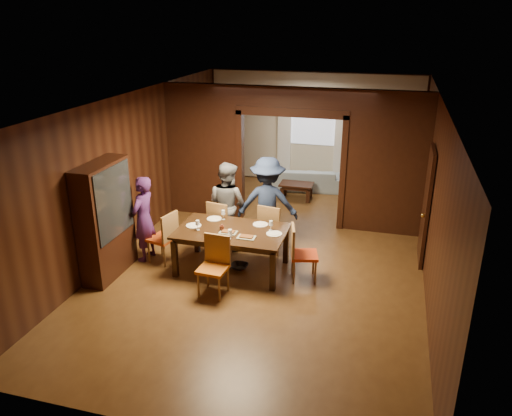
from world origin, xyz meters
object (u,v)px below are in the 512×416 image
(chair_left, at_px, (162,237))
(hutch, at_px, (105,220))
(coffee_table, at_px, (296,191))
(chair_far_r, at_px, (273,227))
(person_purple, at_px, (144,219))
(sofa, at_px, (307,179))
(chair_far_l, at_px, (223,224))
(chair_right, at_px, (304,253))
(person_navy, at_px, (267,203))
(chair_near, at_px, (213,267))
(person_grey, at_px, (228,205))
(dining_table, at_px, (232,250))

(chair_left, xyz_separation_m, hutch, (-0.69, -0.66, 0.52))
(coffee_table, bearing_deg, chair_far_r, -87.73)
(person_purple, distance_m, hutch, 0.79)
(sofa, distance_m, chair_far_l, 3.95)
(coffee_table, height_order, chair_right, chair_right)
(person_navy, distance_m, coffee_table, 2.85)
(person_purple, xyz_separation_m, sofa, (2.17, 4.67, -0.52))
(coffee_table, distance_m, chair_right, 3.97)
(sofa, bearing_deg, chair_far_r, 81.99)
(sofa, distance_m, chair_left, 5.04)
(sofa, height_order, hutch, hutch)
(coffee_table, bearing_deg, person_navy, -90.69)
(coffee_table, bearing_deg, chair_near, -95.14)
(person_navy, bearing_deg, person_grey, 1.09)
(chair_near, bearing_deg, chair_far_r, 76.96)
(dining_table, bearing_deg, coffee_table, 84.15)
(chair_left, distance_m, chair_right, 2.60)
(person_grey, xyz_separation_m, dining_table, (0.39, -0.94, -0.46))
(person_grey, distance_m, chair_right, 1.96)
(person_navy, height_order, chair_left, person_navy)
(person_purple, height_order, coffee_table, person_purple)
(chair_near, bearing_deg, person_grey, 104.84)
(person_grey, height_order, person_navy, person_navy)
(person_navy, height_order, sofa, person_navy)
(person_grey, distance_m, chair_far_r, 0.97)
(person_purple, bearing_deg, sofa, 160.20)
(chair_far_r, bearing_deg, chair_far_l, 13.92)
(coffee_table, height_order, hutch, hutch)
(dining_table, relative_size, chair_left, 1.94)
(coffee_table, xyz_separation_m, chair_left, (-1.71, -3.89, 0.28))
(person_grey, distance_m, dining_table, 1.12)
(person_navy, bearing_deg, chair_far_r, 119.86)
(dining_table, height_order, chair_near, chair_near)
(coffee_table, distance_m, chair_far_l, 3.15)
(chair_right, bearing_deg, chair_far_l, 49.85)
(sofa, bearing_deg, person_grey, 68.37)
(dining_table, distance_m, hutch, 2.21)
(person_grey, height_order, hutch, hutch)
(chair_far_r, xyz_separation_m, chair_near, (-0.54, -1.79, 0.00))
(hutch, bearing_deg, person_grey, 45.38)
(coffee_table, distance_m, chair_left, 4.26)
(hutch, bearing_deg, coffee_table, 62.19)
(dining_table, height_order, hutch, hutch)
(person_purple, distance_m, dining_table, 1.71)
(coffee_table, relative_size, chair_far_l, 0.82)
(person_grey, height_order, chair_far_l, person_grey)
(person_purple, bearing_deg, person_navy, 123.88)
(chair_far_l, relative_size, chair_near, 1.00)
(person_grey, bearing_deg, chair_near, 124.36)
(chair_right, relative_size, chair_near, 1.00)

